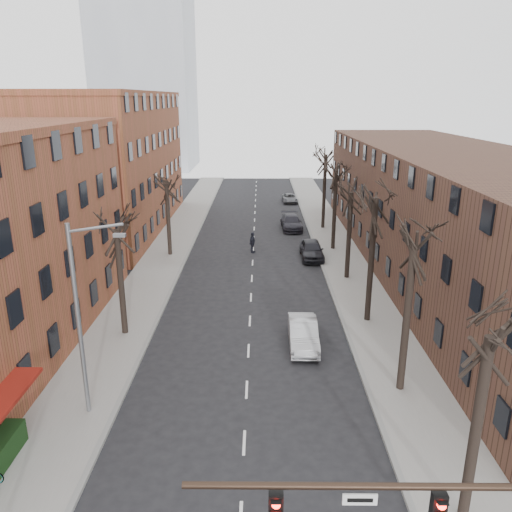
{
  "coord_description": "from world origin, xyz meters",
  "views": [
    {
      "loc": [
        0.64,
        -9.61,
        13.86
      ],
      "look_at": [
        0.39,
        21.38,
        4.0
      ],
      "focal_mm": 35.0,
      "sensor_mm": 36.0,
      "label": 1
    }
  ],
  "objects": [
    {
      "name": "sidewalk_left",
      "position": [
        -8.0,
        35.0,
        0.07
      ],
      "size": [
        4.0,
        90.0,
        0.15
      ],
      "primitive_type": "cube",
      "color": "gray",
      "rests_on": "ground"
    },
    {
      "name": "sidewalk_right",
      "position": [
        8.0,
        35.0,
        0.07
      ],
      "size": [
        4.0,
        90.0,
        0.15
      ],
      "primitive_type": "cube",
      "color": "gray",
      "rests_on": "ground"
    },
    {
      "name": "building_left_far",
      "position": [
        -16.0,
        44.0,
        7.0
      ],
      "size": [
        12.0,
        28.0,
        14.0
      ],
      "primitive_type": "cube",
      "color": "brown",
      "rests_on": "ground"
    },
    {
      "name": "building_right",
      "position": [
        16.0,
        30.0,
        5.0
      ],
      "size": [
        12.0,
        50.0,
        10.0
      ],
      "primitive_type": "cube",
      "color": "#462D21",
      "rests_on": "ground"
    },
    {
      "name": "office_tower",
      "position": [
        -22.0,
        95.0,
        30.0
      ],
      "size": [
        18.0,
        18.0,
        60.0
      ],
      "primitive_type": "cube",
      "color": "#B2B7BF",
      "rests_on": "ground"
    },
    {
      "name": "tree_right_b",
      "position": [
        7.6,
        12.0,
        0.0
      ],
      "size": [
        5.2,
        5.2,
        10.8
      ],
      "primitive_type": null,
      "color": "black",
      "rests_on": "ground"
    },
    {
      "name": "tree_right_c",
      "position": [
        7.6,
        20.0,
        0.0
      ],
      "size": [
        5.2,
        5.2,
        11.6
      ],
      "primitive_type": null,
      "color": "black",
      "rests_on": "ground"
    },
    {
      "name": "tree_right_d",
      "position": [
        7.6,
        28.0,
        0.0
      ],
      "size": [
        5.2,
        5.2,
        10.0
      ],
      "primitive_type": null,
      "color": "black",
      "rests_on": "ground"
    },
    {
      "name": "tree_right_e",
      "position": [
        7.6,
        36.0,
        0.0
      ],
      "size": [
        5.2,
        5.2,
        10.8
      ],
      "primitive_type": null,
      "color": "black",
      "rests_on": "ground"
    },
    {
      "name": "tree_right_f",
      "position": [
        7.6,
        44.0,
        0.0
      ],
      "size": [
        5.2,
        5.2,
        11.6
      ],
      "primitive_type": null,
      "color": "black",
      "rests_on": "ground"
    },
    {
      "name": "tree_left_a",
      "position": [
        -7.6,
        18.0,
        0.0
      ],
      "size": [
        5.2,
        5.2,
        9.5
      ],
      "primitive_type": null,
      "color": "black",
      "rests_on": "ground"
    },
    {
      "name": "tree_left_b",
      "position": [
        -7.6,
        34.0,
        0.0
      ],
      "size": [
        5.2,
        5.2,
        9.5
      ],
      "primitive_type": null,
      "color": "black",
      "rests_on": "ground"
    },
    {
      "name": "streetlight",
      "position": [
        -7.03,
        10.0,
        5.01
      ],
      "size": [
        2.45,
        0.22,
        9.03
      ],
      "color": "slate",
      "rests_on": "ground"
    },
    {
      "name": "silver_sedan",
      "position": [
        3.18,
        16.69,
        0.76
      ],
      "size": [
        1.67,
        4.66,
        1.53
      ],
      "primitive_type": "imported",
      "rotation": [
        0.0,
        0.0,
        -0.01
      ],
      "color": "#A1A3A8",
      "rests_on": "ground"
    },
    {
      "name": "parked_car_near",
      "position": [
        5.3,
        33.31,
        0.83
      ],
      "size": [
        1.97,
        4.89,
        1.66
      ],
      "primitive_type": "imported",
      "rotation": [
        0.0,
        0.0,
        0.0
      ],
      "color": "black",
      "rests_on": "ground"
    },
    {
      "name": "parked_car_mid",
      "position": [
        4.11,
        43.79,
        0.77
      ],
      "size": [
        2.39,
        5.38,
        1.54
      ],
      "primitive_type": "imported",
      "rotation": [
        0.0,
        0.0,
        0.05
      ],
      "color": "black",
      "rests_on": "ground"
    },
    {
      "name": "parked_car_far",
      "position": [
        4.75,
        58.53,
        0.58
      ],
      "size": [
        2.1,
        4.28,
        1.17
      ],
      "primitive_type": "imported",
      "rotation": [
        0.0,
        0.0,
        0.04
      ],
      "color": "#5B5D63",
      "rests_on": "ground"
    },
    {
      "name": "pedestrian_crossing",
      "position": [
        -0.06,
        35.02,
        0.97
      ],
      "size": [
        0.88,
        1.24,
        1.95
      ],
      "primitive_type": "imported",
      "rotation": [
        0.0,
        0.0,
        1.17
      ],
      "color": "black",
      "rests_on": "ground"
    }
  ]
}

